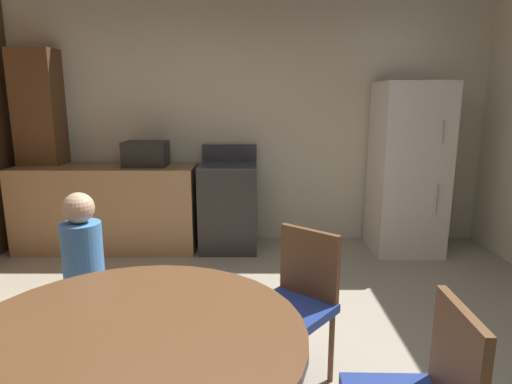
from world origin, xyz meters
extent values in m
cube|color=beige|center=(0.00, 2.85, 1.35)|extent=(5.50, 0.12, 2.70)
cube|color=#9E754C|center=(-1.51, 2.45, 0.45)|extent=(1.88, 0.60, 0.90)
cube|color=brown|center=(-2.23, 2.63, 1.05)|extent=(0.44, 0.36, 2.10)
cube|color=#2D2B28|center=(-0.22, 2.45, 0.45)|extent=(0.60, 0.60, 0.90)
cube|color=#38383D|center=(-0.22, 2.45, 0.91)|extent=(0.60, 0.60, 0.02)
cube|color=#38383D|center=(-0.22, 2.73, 1.01)|extent=(0.60, 0.04, 0.18)
cube|color=silver|center=(1.65, 2.40, 0.88)|extent=(0.68, 0.66, 1.76)
cylinder|color=#B2B2B7|center=(1.83, 2.06, 1.28)|extent=(0.02, 0.02, 0.22)
cylinder|color=#B2B2B7|center=(1.83, 2.06, 0.63)|extent=(0.02, 0.02, 0.30)
cube|color=black|center=(-1.08, 2.45, 1.03)|extent=(0.44, 0.32, 0.26)
cylinder|color=brown|center=(-0.38, -0.61, 0.74)|extent=(1.29, 1.29, 0.04)
cube|color=brown|center=(0.80, -0.64, 0.66)|extent=(0.04, 0.38, 0.42)
cylinder|color=brown|center=(0.28, -0.09, 0.21)|extent=(0.03, 0.03, 0.43)
cylinder|color=brown|center=(0.02, 0.13, 0.21)|extent=(0.03, 0.03, 0.43)
cylinder|color=brown|center=(0.50, 0.17, 0.21)|extent=(0.03, 0.03, 0.43)
cylinder|color=brown|center=(0.24, 0.39, 0.21)|extent=(0.03, 0.03, 0.43)
cube|color=navy|center=(0.26, 0.15, 0.45)|extent=(0.56, 0.56, 0.05)
cube|color=brown|center=(0.38, 0.29, 0.66)|extent=(0.31, 0.27, 0.42)
cylinder|color=#8C337A|center=(-0.89, 0.24, 0.25)|extent=(0.17, 0.17, 0.50)
cylinder|color=#4784CC|center=(-0.89, 0.24, 0.71)|extent=(0.30, 0.30, 0.42)
sphere|color=#D6A884|center=(-0.89, 0.24, 1.00)|extent=(0.17, 0.17, 0.17)
camera|label=1|loc=(0.08, -2.01, 1.58)|focal=30.11mm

